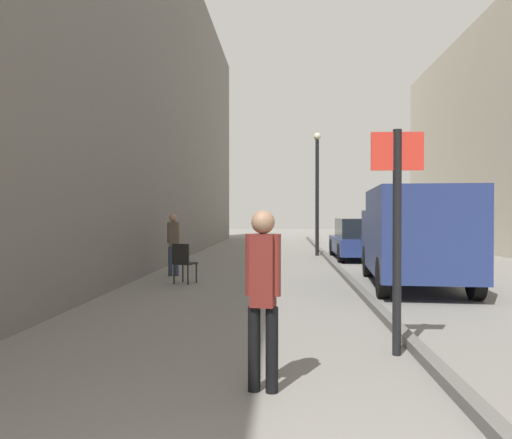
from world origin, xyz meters
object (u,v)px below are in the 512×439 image
object	(u,v)px
pedestrian_main_foreground	(173,240)
lamp_post	(317,185)
parked_car	(359,239)
street_sign_post	(397,221)
cafe_chair_near_window	(183,260)
pedestrian_mid_block	(263,287)
delivery_van	(414,234)

from	to	relation	value
pedestrian_main_foreground	lamp_post	xyz separation A→B (m)	(4.17, 6.70, 1.79)
parked_car	lamp_post	xyz separation A→B (m)	(-1.43, 1.35, 2.01)
parked_car	street_sign_post	distance (m)	12.72
pedestrian_main_foreground	cafe_chair_near_window	bearing A→B (deg)	107.80
street_sign_post	cafe_chair_near_window	bearing A→B (deg)	-58.87
pedestrian_mid_block	delivery_van	size ratio (longest dim) A/B	0.33
pedestrian_mid_block	delivery_van	xyz separation A→B (m)	(3.08, 6.91, 0.22)
street_sign_post	cafe_chair_near_window	xyz separation A→B (m)	(-3.63, 5.76, -1.00)
pedestrian_mid_block	cafe_chair_near_window	distance (m)	7.39
pedestrian_mid_block	parked_car	bearing A→B (deg)	88.70
parked_car	street_sign_post	size ratio (longest dim) A/B	1.62
parked_car	cafe_chair_near_window	xyz separation A→B (m)	(-5.04, -6.85, -0.17)
delivery_van	lamp_post	xyz separation A→B (m)	(-1.61, 8.35, 1.55)
delivery_van	street_sign_post	xyz separation A→B (m)	(-1.59, -5.61, 0.37)
street_sign_post	delivery_van	bearing A→B (deg)	-106.91
pedestrian_mid_block	street_sign_post	xyz separation A→B (m)	(1.49, 1.29, 0.58)
cafe_chair_near_window	parked_car	bearing A→B (deg)	74.84
pedestrian_main_foreground	pedestrian_mid_block	size ratio (longest dim) A/B	0.97
pedestrian_main_foreground	parked_car	size ratio (longest dim) A/B	0.38
street_sign_post	parked_car	bearing A→B (deg)	-97.45
street_sign_post	lamp_post	distance (m)	14.01
delivery_van	cafe_chair_near_window	xyz separation A→B (m)	(-5.22, 0.15, -0.63)
lamp_post	parked_car	bearing A→B (deg)	-43.33
delivery_van	cafe_chair_near_window	distance (m)	5.26
delivery_van	cafe_chair_near_window	size ratio (longest dim) A/B	5.44
pedestrian_main_foreground	lamp_post	size ratio (longest dim) A/B	0.34
pedestrian_main_foreground	pedestrian_mid_block	bearing A→B (deg)	104.93
pedestrian_main_foreground	lamp_post	bearing A→B (deg)	-124.48
parked_car	pedestrian_mid_block	bearing A→B (deg)	-101.90
parked_car	lamp_post	bearing A→B (deg)	136.54
parked_car	street_sign_post	xyz separation A→B (m)	(-1.41, -12.62, 0.83)
street_sign_post	lamp_post	bearing A→B (deg)	-91.00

